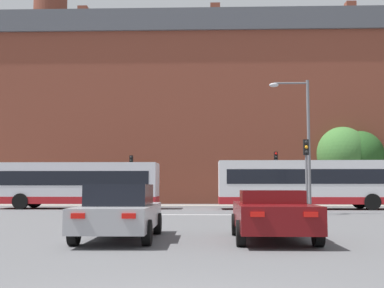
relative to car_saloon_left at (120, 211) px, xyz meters
name	(u,v)px	position (x,y,z in m)	size (l,w,h in m)	color
stop_line_strip	(202,215)	(2.14, 11.38, -0.76)	(8.14, 0.30, 0.01)	silver
far_pavement	(204,205)	(2.14, 23.51, -0.76)	(69.04, 2.50, 0.01)	gray
brick_civic_building	(214,114)	(3.13, 32.89, 7.69)	(43.66, 13.47, 24.16)	brown
car_saloon_left	(120,211)	(0.00, 0.00, 0.00)	(2.06, 4.74, 1.50)	#9E9EA3
car_roadster_right	(272,214)	(4.15, -0.13, -0.07)	(2.11, 4.37, 1.34)	#600C0F
bus_crossing_lead	(309,183)	(8.86, 17.50, 0.87)	(11.43, 2.69, 3.04)	silver
bus_crossing_trailing	(77,184)	(-6.04, 17.87, 0.82)	(10.48, 2.73, 2.95)	silver
traffic_light_near_right	(306,164)	(7.49, 11.50, 1.84)	(0.26, 0.31, 3.85)	slate
traffic_light_far_right	(276,169)	(7.55, 22.67, 1.95)	(0.26, 0.31, 4.01)	slate
traffic_light_far_left	(131,171)	(-3.36, 23.09, 1.80)	(0.26, 0.31, 3.79)	slate
street_lamp_junction	(302,131)	(7.43, 12.24, 3.59)	(2.13, 0.36, 7.11)	slate
pedestrian_waiting	(255,193)	(6.07, 23.40, 0.16)	(0.34, 0.45, 1.59)	#333851
pedestrian_walking_east	(141,192)	(-2.68, 23.97, 0.20)	(0.41, 0.24, 1.65)	#333851
tree_by_building	(342,154)	(13.57, 26.55, 3.29)	(4.32, 4.32, 6.33)	#4C3823
tree_distant	(360,156)	(14.95, 26.43, 3.18)	(3.84, 3.84, 5.97)	#4C3823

